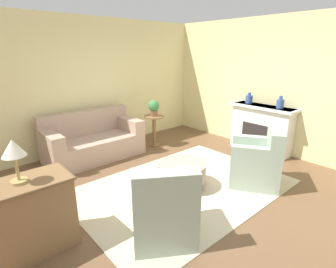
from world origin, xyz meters
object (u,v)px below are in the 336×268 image
Objects in this scene: armchair_right at (258,162)px; table_lamp at (14,151)px; vase_mantel_far at (280,104)px; side_table at (154,126)px; vase_mantel_near at (249,99)px; ottoman_table at (182,171)px; armchair_left at (163,210)px; couch at (93,141)px; potted_plant_on_side_table at (154,107)px; dresser at (26,217)px.

table_lamp is at bearing 166.19° from armchair_right.
armchair_right is at bearing -163.53° from vase_mantel_far.
side_table is 2.19m from vase_mantel_near.
ottoman_table is at bearing 143.40° from armchair_right.
armchair_left is 3.96× the size of vase_mantel_far.
table_lamp is (-1.74, -2.04, 0.84)m from couch.
potted_plant_on_side_table reaches higher than armchair_left.
vase_mantel_far reaches higher than ottoman_table.
ottoman_table is at bearing 36.06° from armchair_left.
potted_plant_on_side_table is at bearing 136.59° from vase_mantel_near.
couch is at bearing 168.42° from side_table.
table_lamp is at bearing 178.55° from ottoman_table.
vase_mantel_near is 2.10m from potted_plant_on_side_table.
vase_mantel_far reaches higher than vase_mantel_near.
armchair_right is 2.56m from side_table.
ottoman_table is 0.79× the size of dresser.
vase_mantel_far is (2.90, -2.43, 0.77)m from couch.
armchair_right is (1.50, -2.84, 0.04)m from couch.
vase_mantel_near is at bearing 90.00° from vase_mantel_far.
ottoman_table is at bearing -1.45° from dresser.
vase_mantel_near is 0.70m from vase_mantel_far.
dresser is 2.70× the size of potted_plant_on_side_table.
vase_mantel_far is at bearing -4.72° from dresser.
table_lamp is at bearing 175.28° from vase_mantel_far.
potted_plant_on_side_table is 3.60m from table_lamp.
armchair_left reaches higher than ottoman_table.
vase_mantel_far is (1.52, -2.14, 0.65)m from side_table.
vase_mantel_far is 4.66m from table_lamp.
vase_mantel_far is (0.00, -0.70, 0.01)m from vase_mantel_near.
potted_plant_on_side_table is at bearing 125.35° from vase_mantel_far.
potted_plant_on_side_table is (-1.52, 2.14, -0.20)m from vase_mantel_far.
vase_mantel_far reaches higher than armchair_right.
vase_mantel_far is at bearing -39.91° from couch.
potted_plant_on_side_table is (-0.12, 2.56, 0.53)m from armchair_right.
armchair_right is 2.18× the size of table_lamp.
armchair_right is 3.34m from dresser.
potted_plant_on_side_table is at bearing 64.24° from ottoman_table.
vase_mantel_far is (2.40, -0.33, 0.84)m from ottoman_table.
ottoman_table is 3.00× the size of vase_mantel_far.
vase_mantel_near is (1.52, -1.44, 0.64)m from side_table.
table_lamp reaches higher than dresser.
side_table is 0.44m from potted_plant_on_side_table.
armchair_right is at bearing -87.31° from potted_plant_on_side_table.
armchair_left is 1.00× the size of armchair_right.
ottoman_table is 2.56m from vase_mantel_far.
armchair_right is at bearing -141.37° from vase_mantel_near.
table_lamp reaches higher than armchair_left.
potted_plant_on_side_table reaches higher than couch.
table_lamp reaches higher than vase_mantel_far.
ottoman_table is 3.19× the size of vase_mantel_near.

